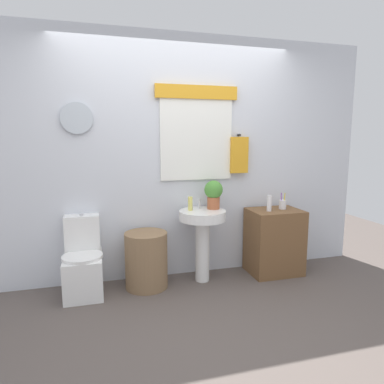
% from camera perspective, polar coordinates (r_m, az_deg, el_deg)
% --- Properties ---
extents(ground_plane, '(8.00, 8.00, 0.00)m').
position_cam_1_polar(ground_plane, '(3.03, 2.77, -21.07)').
color(ground_plane, '#564C47').
extents(back_wall, '(4.40, 0.18, 2.60)m').
position_cam_1_polar(back_wall, '(3.74, -2.55, 5.74)').
color(back_wall, silver).
rests_on(back_wall, ground_plane).
extents(toilet, '(0.38, 0.51, 0.78)m').
position_cam_1_polar(toilet, '(3.60, -17.69, -11.41)').
color(toilet, white).
rests_on(toilet, ground_plane).
extents(laundry_hamper, '(0.43, 0.43, 0.57)m').
position_cam_1_polar(laundry_hamper, '(3.59, -7.63, -11.17)').
color(laundry_hamper, '#846647').
rests_on(laundry_hamper, ground_plane).
extents(pedestal_sink, '(0.49, 0.49, 0.77)m').
position_cam_1_polar(pedestal_sink, '(3.62, 1.76, -6.18)').
color(pedestal_sink, white).
rests_on(pedestal_sink, ground_plane).
extents(faucet, '(0.03, 0.03, 0.10)m').
position_cam_1_polar(faucet, '(3.68, 1.23, -1.98)').
color(faucet, silver).
rests_on(faucet, pedestal_sink).
extents(wooden_cabinet, '(0.57, 0.44, 0.73)m').
position_cam_1_polar(wooden_cabinet, '(4.01, 13.54, -8.01)').
color(wooden_cabinet, brown).
rests_on(wooden_cabinet, ground_plane).
extents(soap_bottle, '(0.05, 0.05, 0.14)m').
position_cam_1_polar(soap_bottle, '(3.58, -0.29, -1.94)').
color(soap_bottle, '#DBD166').
rests_on(soap_bottle, pedestal_sink).
extents(potted_plant, '(0.20, 0.20, 0.31)m').
position_cam_1_polar(potted_plant, '(3.65, 3.61, -0.12)').
color(potted_plant, '#AD5B38').
rests_on(potted_plant, pedestal_sink).
extents(lotion_bottle, '(0.05, 0.05, 0.18)m').
position_cam_1_polar(lotion_bottle, '(3.82, 12.77, -1.82)').
color(lotion_bottle, white).
rests_on(lotion_bottle, wooden_cabinet).
extents(toothbrush_cup, '(0.08, 0.08, 0.19)m').
position_cam_1_polar(toothbrush_cup, '(3.97, 14.87, -2.01)').
color(toothbrush_cup, silver).
rests_on(toothbrush_cup, wooden_cabinet).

